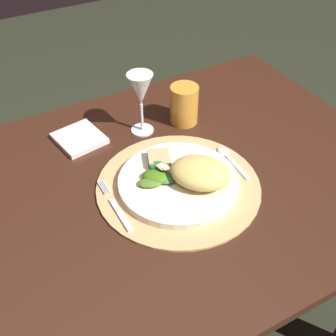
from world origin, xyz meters
The scene contains 11 objects.
dining_table centered at (0.00, 0.00, 0.54)m, with size 1.21×0.83×0.72m.
placemat centered at (0.05, -0.03, 0.73)m, with size 0.38×0.38×0.01m, color tan.
dinner_plate centered at (0.05, -0.03, 0.74)m, with size 0.28×0.28×0.02m, color #EFE6C8.
pasta_serving centered at (0.09, -0.06, 0.77)m, with size 0.14×0.11×0.05m, color #E5C164.
salad_greens centered at (0.01, -0.01, 0.76)m, with size 0.10×0.10×0.03m.
bread_piece centered at (0.04, 0.04, 0.76)m, with size 0.06×0.05×0.02m, color tan.
fork centered at (-0.11, -0.03, 0.73)m, with size 0.01×0.17×0.00m.
spoon centered at (0.21, -0.01, 0.73)m, with size 0.03×0.14×0.01m.
napkin centered at (-0.09, 0.24, 0.73)m, with size 0.11×0.12×0.01m, color white.
wine_glass centered at (0.07, 0.20, 0.85)m, with size 0.07×0.07×0.17m.
amber_tumbler centered at (0.19, 0.19, 0.78)m, with size 0.08×0.08×0.11m, color gold.
Camera 1 is at (-0.33, -0.67, 1.43)m, focal length 46.96 mm.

